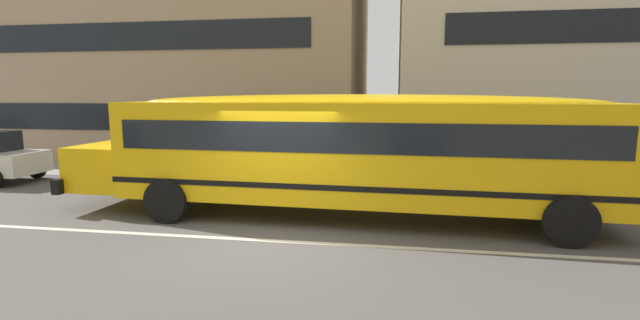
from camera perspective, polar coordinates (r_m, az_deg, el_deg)
name	(u,v)px	position (r m, az deg, el deg)	size (l,w,h in m)	color
ground_plane	(269,241)	(9.01, -6.53, -10.11)	(400.00, 400.00, 0.00)	#54514F
sidewalk_far	(325,175)	(15.87, 0.58, -1.96)	(120.00, 3.00, 0.01)	gray
lane_centreline	(269,240)	(9.01, -6.53, -10.09)	(110.00, 0.16, 0.01)	silver
school_bus	(348,145)	(10.30, 3.51, 1.88)	(12.79, 3.30, 2.84)	yellow
apartment_block_far_centre	(619,7)	(24.76, 33.62, 15.83)	(18.97, 11.13, 13.30)	beige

